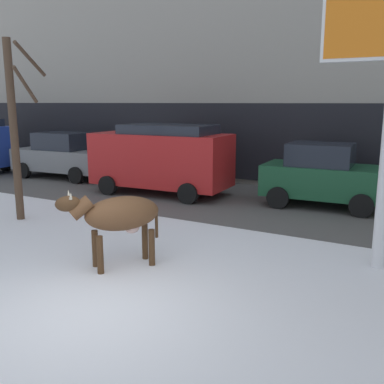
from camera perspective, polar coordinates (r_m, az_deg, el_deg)
ground_plane at (r=6.92m, az=-12.87°, el=-14.65°), size 120.00×120.00×0.00m
road_strip at (r=13.39m, az=10.10°, el=-1.62°), size 60.00×5.60×0.01m
building_facade at (r=18.91m, az=17.17°, el=21.66°), size 44.00×6.10×13.00m
cow_brown at (r=8.16m, az=-9.54°, el=-3.01°), size 1.44×1.78×1.54m
car_grey_sedan at (r=18.60m, az=-16.38°, el=4.60°), size 4.30×2.17×1.84m
car_red_van at (r=14.61m, az=-4.01°, el=4.56°), size 4.70×2.33×2.32m
car_darkgreen_hatchback at (r=13.39m, az=16.77°, el=2.08°), size 3.59×2.09×1.86m
pedestrian_near_billboard at (r=20.05m, az=-9.78°, el=5.30°), size 0.36×0.24×1.73m
pedestrian_by_cars at (r=19.16m, az=-6.36°, el=5.11°), size 0.36×0.24×1.73m
bare_tree_right_lot at (r=12.07m, az=-22.07°, el=8.01°), size 0.92×1.23×4.59m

